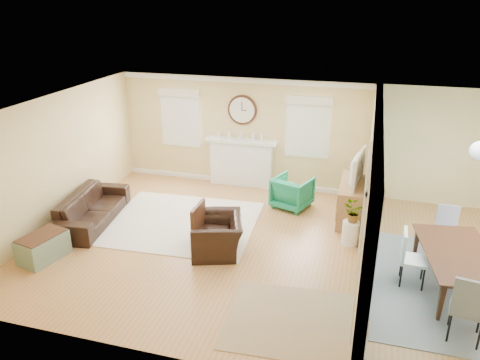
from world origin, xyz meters
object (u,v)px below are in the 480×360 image
at_px(sofa, 92,208).
at_px(dining_table, 458,271).
at_px(eames_chair, 217,235).
at_px(credenza, 351,200).
at_px(green_chair, 292,192).

distance_m(sofa, dining_table, 6.86).
xyz_separation_m(sofa, dining_table, (6.84, -0.50, 0.02)).
xyz_separation_m(eames_chair, credenza, (2.23, 2.04, 0.07)).
bearing_deg(dining_table, sofa, 77.86).
xyz_separation_m(eames_chair, dining_table, (4.02, -0.08, -0.00)).
distance_m(eames_chair, credenza, 3.02).
height_order(eames_chair, credenza, credenza).
distance_m(eames_chair, dining_table, 4.02).
height_order(green_chair, credenza, credenza).
relative_size(eames_chair, credenza, 0.72).
bearing_deg(green_chair, sofa, 44.90).
relative_size(green_chair, dining_table, 0.41).
xyz_separation_m(sofa, credenza, (5.06, 1.62, 0.09)).
bearing_deg(credenza, dining_table, -49.97).
distance_m(sofa, eames_chair, 2.86).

